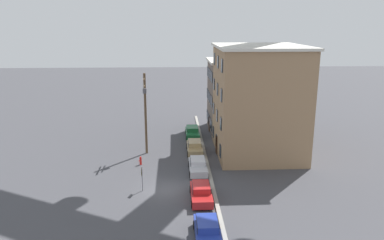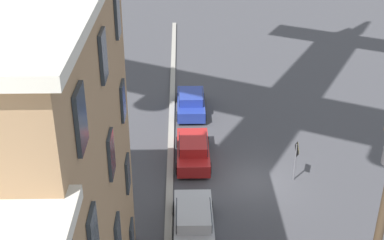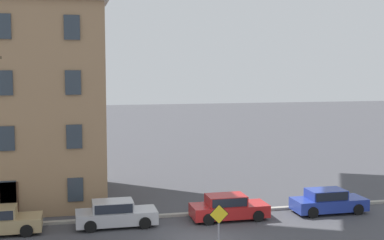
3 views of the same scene
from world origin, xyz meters
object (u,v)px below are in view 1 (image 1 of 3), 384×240
at_px(car_green, 192,132).
at_px(caution_sign, 142,175).
at_px(utility_pole, 145,109).
at_px(car_tan, 195,146).
at_px(car_blue, 207,230).
at_px(car_red, 201,192).
at_px(fire_hydrant, 141,161).
at_px(car_silver, 198,165).

xyz_separation_m(car_green, caution_sign, (16.91, -5.54, 0.82)).
relative_size(car_green, utility_pole, 0.45).
height_order(car_tan, car_blue, same).
relative_size(car_tan, utility_pole, 0.45).
height_order(car_tan, car_red, same).
relative_size(utility_pole, fire_hydrant, 10.10).
distance_m(car_silver, caution_sign, 7.05).
height_order(car_red, caution_sign, caution_sign).
bearing_deg(utility_pole, car_red, 24.38).
xyz_separation_m(car_tan, fire_hydrant, (3.79, -6.22, -0.27)).
height_order(car_green, fire_hydrant, car_green).
relative_size(car_red, fire_hydrant, 4.58).
bearing_deg(car_blue, car_green, 179.66).
distance_m(car_red, utility_pole, 14.57).
relative_size(car_green, caution_sign, 1.86).
height_order(car_tan, car_silver, same).
distance_m(car_green, car_red, 18.99).
relative_size(car_silver, car_blue, 1.00).
bearing_deg(car_silver, car_tan, 179.96).
relative_size(car_green, car_red, 1.00).
bearing_deg(fire_hydrant, car_green, 148.52).
height_order(car_green, car_red, same).
xyz_separation_m(caution_sign, utility_pole, (-10.48, -0.31, 3.86)).
xyz_separation_m(car_blue, utility_pole, (-18.82, -5.70, 4.69)).
distance_m(car_red, fire_hydrant, 10.69).
bearing_deg(car_green, car_red, -0.47).
bearing_deg(car_tan, car_silver, -0.04).
bearing_deg(car_blue, utility_pole, -163.15).
height_order(utility_pole, fire_hydrant, utility_pole).
height_order(car_silver, utility_pole, utility_pole).
bearing_deg(caution_sign, car_green, 161.87).
xyz_separation_m(car_tan, utility_pole, (-0.00, -5.81, 4.69)).
height_order(car_tan, caution_sign, caution_sign).
bearing_deg(fire_hydrant, car_blue, 22.13).
distance_m(car_blue, utility_pole, 20.22).
distance_m(car_silver, utility_pole, 9.66).
relative_size(car_red, utility_pole, 0.45).
xyz_separation_m(car_silver, car_red, (6.43, -0.11, 0.00)).
bearing_deg(car_red, utility_pole, -155.62).
distance_m(car_red, car_blue, 6.26).
bearing_deg(fire_hydrant, car_red, 34.85).
bearing_deg(car_tan, car_blue, -0.34).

